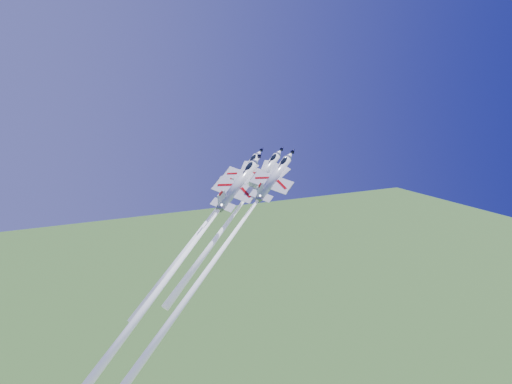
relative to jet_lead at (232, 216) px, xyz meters
name	(u,v)px	position (x,y,z in m)	size (l,w,h in m)	color
jet_lead	(232,216)	(0.00, 0.00, 0.00)	(30.44, 17.90, 31.25)	silver
jet_left	(206,223)	(-4.83, 2.59, -1.39)	(32.65, 19.23, 33.76)	silver
jet_right	(216,259)	(-8.26, -10.42, -5.02)	(41.67, 24.69, 44.00)	silver
jet_slot	(180,262)	(-13.53, -4.73, -6.58)	(42.68, 25.23, 44.71)	silver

